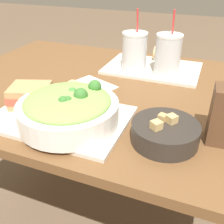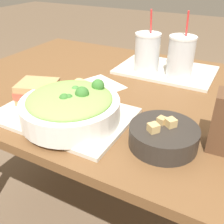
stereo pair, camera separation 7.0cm
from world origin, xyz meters
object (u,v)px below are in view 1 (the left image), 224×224
at_px(soup_bowl, 165,132).
at_px(drink_cup_dark, 134,52).
at_px(drink_cup_red, 168,56).
at_px(salad_bowl, 69,108).
at_px(baguette_near, 84,94).
at_px(baguette_far, 166,54).
at_px(napkin_folded, 92,85).
at_px(sandwich_near, 31,95).

xyz_separation_m(soup_bowl, drink_cup_dark, (-0.22, 0.45, 0.05)).
bearing_deg(drink_cup_dark, drink_cup_red, 0.00).
distance_m(soup_bowl, drink_cup_dark, 0.50).
height_order(soup_bowl, drink_cup_red, drink_cup_red).
distance_m(salad_bowl, drink_cup_dark, 0.47).
relative_size(baguette_near, baguette_far, 1.12).
bearing_deg(baguette_near, drink_cup_red, -14.05).
xyz_separation_m(salad_bowl, napkin_folded, (-0.06, 0.27, -0.06)).
distance_m(salad_bowl, sandwich_near, 0.17).
relative_size(baguette_near, drink_cup_red, 0.49).
height_order(salad_bowl, soup_bowl, salad_bowl).
bearing_deg(salad_bowl, sandwich_near, 163.40).
distance_m(salad_bowl, drink_cup_red, 0.51).
distance_m(sandwich_near, baguette_far, 0.66).
bearing_deg(salad_bowl, drink_cup_red, 68.98).
bearing_deg(sandwich_near, salad_bowl, -35.89).
bearing_deg(sandwich_near, soup_bowl, -22.56).
relative_size(salad_bowl, sandwich_near, 1.84).
height_order(salad_bowl, sandwich_near, salad_bowl).
bearing_deg(napkin_folded, salad_bowl, -77.94).
xyz_separation_m(baguette_near, baguette_far, (0.16, 0.51, 0.00)).
distance_m(drink_cup_dark, napkin_folded, 0.24).
bearing_deg(drink_cup_red, napkin_folded, -140.58).
relative_size(sandwich_near, drink_cup_dark, 0.63).
relative_size(soup_bowl, sandwich_near, 1.15).
relative_size(baguette_far, napkin_folded, 0.55).
distance_m(baguette_far, napkin_folded, 0.41).
bearing_deg(drink_cup_dark, soup_bowl, -63.30).
height_order(baguette_far, napkin_folded, baguette_far).
bearing_deg(salad_bowl, baguette_far, 76.70).
bearing_deg(baguette_far, salad_bowl, 177.17).
bearing_deg(baguette_near, drink_cup_dark, 5.71).
distance_m(salad_bowl, napkin_folded, 0.29).
bearing_deg(baguette_far, baguette_near, 172.80).
height_order(baguette_near, drink_cup_red, drink_cup_red).
relative_size(baguette_far, drink_cup_dark, 0.44).
relative_size(sandwich_near, baguette_far, 1.41).
xyz_separation_m(sandwich_near, baguette_far, (0.31, 0.58, 0.00)).
distance_m(salad_bowl, baguette_near, 0.12).
distance_m(soup_bowl, napkin_folded, 0.41).
bearing_deg(drink_cup_red, baguette_far, 102.16).
bearing_deg(soup_bowl, baguette_near, 161.52).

